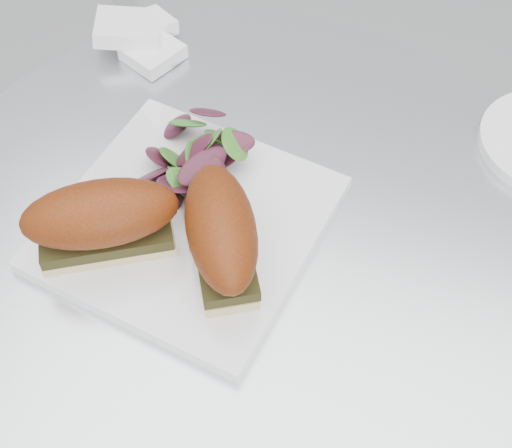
% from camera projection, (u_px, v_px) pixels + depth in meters
% --- Properties ---
extents(table, '(0.70, 0.70, 0.73)m').
position_uv_depth(table, '(245.00, 346.00, 0.91)').
color(table, silver).
rests_on(table, ground).
extents(plate, '(0.28, 0.28, 0.02)m').
position_uv_depth(plate, '(188.00, 223.00, 0.71)').
color(plate, white).
rests_on(plate, table).
extents(sandwich_left, '(0.16, 0.13, 0.08)m').
position_uv_depth(sandwich_left, '(102.00, 219.00, 0.65)').
color(sandwich_left, tan).
rests_on(sandwich_left, plate).
extents(sandwich_right, '(0.12, 0.15, 0.08)m').
position_uv_depth(sandwich_right, '(221.00, 233.00, 0.64)').
color(sandwich_right, tan).
rests_on(sandwich_right, plate).
extents(salad, '(0.11, 0.11, 0.05)m').
position_uv_depth(salad, '(196.00, 145.00, 0.73)').
color(salad, '#3E7D28').
rests_on(salad, plate).
extents(napkin, '(0.11, 0.11, 0.02)m').
position_uv_depth(napkin, '(141.00, 44.00, 0.86)').
color(napkin, white).
rests_on(napkin, table).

